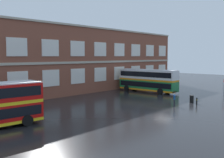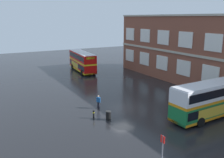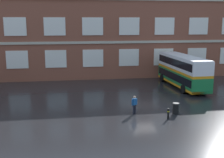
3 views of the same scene
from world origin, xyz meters
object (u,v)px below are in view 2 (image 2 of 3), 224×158
waiting_passenger (98,101)px  safety_bollard_west (94,114)px  double_decker_middle (212,99)px  station_litter_bin (108,115)px  double_decker_near (82,61)px  bus_stand_flag (162,149)px

waiting_passenger → safety_bollard_west: size_ratio=1.79×
double_decker_middle → station_litter_bin: size_ratio=10.76×
double_decker_near → safety_bollard_west: 25.91m
bus_stand_flag → waiting_passenger: bearing=173.6°
double_decker_near → station_litter_bin: double_decker_near is taller
bus_stand_flag → station_litter_bin: bus_stand_flag is taller
double_decker_middle → safety_bollard_west: bearing=-117.0°
double_decker_middle → waiting_passenger: size_ratio=6.52×
waiting_passenger → bus_stand_flag: 13.96m
station_litter_bin → safety_bollard_west: 1.72m
double_decker_middle → safety_bollard_west: double_decker_middle is taller
double_decker_middle → station_litter_bin: bearing=-114.8°
double_decker_near → station_litter_bin: (25.48, -7.55, -1.63)m
double_decker_middle → safety_bollard_west: size_ratio=11.67×
station_litter_bin → bus_stand_flag: bearing=-5.1°
double_decker_middle → waiting_passenger: 13.40m
double_decker_near → double_decker_middle: 30.60m
double_decker_near → waiting_passenger: bearing=-17.7°
double_decker_middle → station_litter_bin: 11.93m
double_decker_near → station_litter_bin: bearing=-16.5°
double_decker_near → bus_stand_flag: (35.57, -8.46, -0.51)m
waiting_passenger → station_litter_bin: 3.85m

